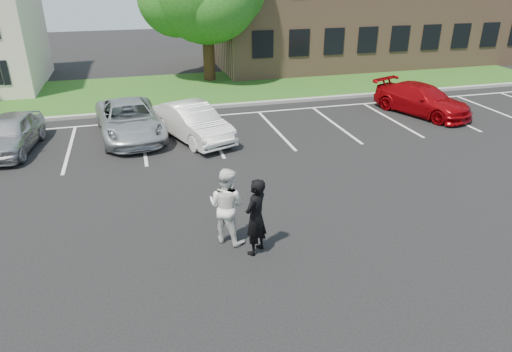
% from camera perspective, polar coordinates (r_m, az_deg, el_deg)
% --- Properties ---
extents(ground_plane, '(90.00, 90.00, 0.00)m').
position_cam_1_polar(ground_plane, '(12.15, 1.26, -7.28)').
color(ground_plane, black).
rests_on(ground_plane, ground).
extents(curb, '(40.00, 0.30, 0.15)m').
position_cam_1_polar(curb, '(22.96, -7.36, 8.46)').
color(curb, gray).
rests_on(curb, ground).
extents(grass_strip, '(44.00, 8.00, 0.08)m').
position_cam_1_polar(grass_strip, '(26.80, -8.66, 10.67)').
color(grass_strip, '#235119').
rests_on(grass_strip, ground).
extents(stall_lines, '(34.00, 5.36, 0.01)m').
position_cam_1_polar(stall_lines, '(20.36, -2.13, 6.31)').
color(stall_lines, silver).
rests_on(stall_lines, ground).
extents(office_building, '(22.40, 10.40, 8.30)m').
position_cam_1_polar(office_building, '(36.16, 13.57, 20.52)').
color(office_building, '#8C674C').
rests_on(office_building, ground).
extents(man_black_suit, '(0.85, 0.84, 1.97)m').
position_cam_1_polar(man_black_suit, '(10.94, -0.04, -5.14)').
color(man_black_suit, black).
rests_on(man_black_suit, ground).
extents(man_white_shirt, '(1.24, 1.22, 2.01)m').
position_cam_1_polar(man_white_shirt, '(11.42, -3.70, -3.73)').
color(man_white_shirt, white).
rests_on(man_white_shirt, ground).
extents(car_silver_west, '(2.18, 4.28, 1.40)m').
position_cam_1_polar(car_silver_west, '(19.60, -28.34, 4.70)').
color(car_silver_west, '#AEADB2').
rests_on(car_silver_west, ground).
extents(car_silver_minivan, '(2.95, 5.43, 1.44)m').
position_cam_1_polar(car_silver_minivan, '(19.50, -15.53, 6.80)').
color(car_silver_minivan, '#B5B8BE').
rests_on(car_silver_minivan, ground).
extents(car_white_sedan, '(2.98, 4.62, 1.44)m').
position_cam_1_polar(car_white_sedan, '(18.66, -7.88, 6.67)').
color(car_white_sedan, silver).
rests_on(car_white_sedan, ground).
extents(car_red_compact, '(3.55, 5.16, 1.39)m').
position_cam_1_polar(car_red_compact, '(23.24, 20.05, 8.96)').
color(car_red_compact, '#96050B').
rests_on(car_red_compact, ground).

